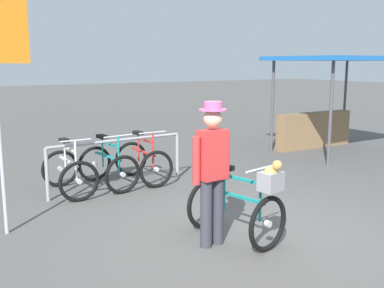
{
  "coord_description": "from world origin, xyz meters",
  "views": [
    {
      "loc": [
        -3.48,
        -4.23,
        2.16
      ],
      "look_at": [
        -0.12,
        1.21,
        1.0
      ],
      "focal_mm": 42.12,
      "sensor_mm": 36.0,
      "label": 1
    }
  ],
  "objects_px": {
    "racked_bike_teal": "(108,167)",
    "racked_bike_red": "(143,162)",
    "racked_bike_white": "(69,172)",
    "market_stall": "(328,94)",
    "banner_flag": "(5,57)",
    "person_with_featured_bike": "(212,168)",
    "featured_bicycle": "(243,203)"
  },
  "relations": [
    {
      "from": "racked_bike_teal",
      "to": "racked_bike_red",
      "type": "distance_m",
      "value": 0.7
    },
    {
      "from": "banner_flag",
      "to": "market_stall",
      "type": "bearing_deg",
      "value": 12.88
    },
    {
      "from": "racked_bike_teal",
      "to": "racked_bike_white",
      "type": "bearing_deg",
      "value": -176.3
    },
    {
      "from": "featured_bicycle",
      "to": "racked_bike_red",
      "type": "bearing_deg",
      "value": 86.32
    },
    {
      "from": "featured_bicycle",
      "to": "market_stall",
      "type": "relative_size",
      "value": 0.4
    },
    {
      "from": "racked_bike_white",
      "to": "racked_bike_teal",
      "type": "height_order",
      "value": "same"
    },
    {
      "from": "market_stall",
      "to": "person_with_featured_bike",
      "type": "bearing_deg",
      "value": -149.23
    },
    {
      "from": "racked_bike_teal",
      "to": "banner_flag",
      "type": "height_order",
      "value": "banner_flag"
    },
    {
      "from": "market_stall",
      "to": "banner_flag",
      "type": "xyz_separation_m",
      "value": [
        -7.69,
        -1.76,
        0.84
      ]
    },
    {
      "from": "racked_bike_teal",
      "to": "racked_bike_red",
      "type": "xyz_separation_m",
      "value": [
        0.7,
        0.05,
        0.0
      ]
    },
    {
      "from": "banner_flag",
      "to": "racked_bike_white",
      "type": "bearing_deg",
      "value": 50.5
    },
    {
      "from": "racked_bike_red",
      "to": "market_stall",
      "type": "height_order",
      "value": "market_stall"
    },
    {
      "from": "banner_flag",
      "to": "racked_bike_red",
      "type": "bearing_deg",
      "value": 29.49
    },
    {
      "from": "racked_bike_teal",
      "to": "person_with_featured_bike",
      "type": "bearing_deg",
      "value": -87.84
    },
    {
      "from": "racked_bike_teal",
      "to": "racked_bike_red",
      "type": "relative_size",
      "value": 1.07
    },
    {
      "from": "racked_bike_red",
      "to": "person_with_featured_bike",
      "type": "distance_m",
      "value": 3.2
    },
    {
      "from": "racked_bike_red",
      "to": "featured_bicycle",
      "type": "distance_m",
      "value": 3.21
    },
    {
      "from": "market_stall",
      "to": "featured_bicycle",
      "type": "bearing_deg",
      "value": -146.72
    },
    {
      "from": "featured_bicycle",
      "to": "person_with_featured_bike",
      "type": "height_order",
      "value": "person_with_featured_bike"
    },
    {
      "from": "racked_bike_teal",
      "to": "featured_bicycle",
      "type": "xyz_separation_m",
      "value": [
        0.49,
        -3.15,
        0.12
      ]
    },
    {
      "from": "racked_bike_red",
      "to": "person_with_featured_bike",
      "type": "xyz_separation_m",
      "value": [
        -0.58,
        -3.09,
        0.58
      ]
    },
    {
      "from": "racked_bike_red",
      "to": "market_stall",
      "type": "relative_size",
      "value": 0.36
    },
    {
      "from": "racked_bike_red",
      "to": "person_with_featured_bike",
      "type": "bearing_deg",
      "value": -100.67
    },
    {
      "from": "market_stall",
      "to": "racked_bike_teal",
      "type": "bearing_deg",
      "value": -176.11
    },
    {
      "from": "racked_bike_teal",
      "to": "banner_flag",
      "type": "bearing_deg",
      "value": -142.68
    },
    {
      "from": "racked_bike_teal",
      "to": "market_stall",
      "type": "distance_m",
      "value": 6.01
    },
    {
      "from": "racked_bike_teal",
      "to": "market_stall",
      "type": "height_order",
      "value": "market_stall"
    },
    {
      "from": "person_with_featured_bike",
      "to": "featured_bicycle",
      "type": "bearing_deg",
      "value": -15.61
    },
    {
      "from": "racked_bike_white",
      "to": "racked_bike_teal",
      "type": "bearing_deg",
      "value": 3.7
    },
    {
      "from": "racked_bike_teal",
      "to": "featured_bicycle",
      "type": "height_order",
      "value": "featured_bicycle"
    },
    {
      "from": "racked_bike_teal",
      "to": "market_stall",
      "type": "bearing_deg",
      "value": 3.89
    },
    {
      "from": "racked_bike_red",
      "to": "featured_bicycle",
      "type": "bearing_deg",
      "value": -93.68
    }
  ]
}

